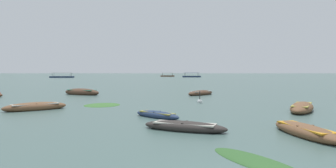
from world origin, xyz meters
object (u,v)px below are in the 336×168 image
rowboat_0 (305,131)px  rowboat_5 (185,127)px  rowboat_6 (157,115)px  rowboat_7 (201,93)px  ferry_2 (167,76)px  mooring_buoy (200,102)px  ferry_0 (192,76)px  rowboat_1 (35,107)px  ferry_1 (62,77)px  rowboat_3 (82,92)px  rowboat_8 (302,108)px

rowboat_0 → rowboat_5: rowboat_0 is taller
rowboat_5 → rowboat_6: rowboat_5 is taller
rowboat_5 → rowboat_7: rowboat_7 is taller
rowboat_0 → rowboat_7: bearing=90.6°
ferry_2 → mooring_buoy: (-8.24, -146.98, -0.35)m
rowboat_7 → ferry_0: size_ratio=0.40×
rowboat_5 → ferry_2: (10.85, 157.56, 0.29)m
ferry_0 → rowboat_6: bearing=-99.8°
rowboat_1 → rowboat_6: bearing=-25.8°
rowboat_0 → rowboat_1: 15.50m
rowboat_0 → ferry_1: (-44.73, 126.13, 0.27)m
rowboat_3 → rowboat_5: bearing=-66.9°
rowboat_1 → ferry_2: (19.44, 150.40, 0.25)m
ferry_2 → rowboat_8: bearing=-91.1°
rowboat_3 → rowboat_5: rowboat_3 is taller
ferry_0 → ferry_2: 26.08m
rowboat_0 → rowboat_6: size_ratio=1.38×
rowboat_5 → ferry_0: ferry_0 is taller
ferry_0 → ferry_2: (-10.53, 23.86, 0.00)m
rowboat_6 → ferry_2: ferry_2 is taller
rowboat_1 → rowboat_7: 17.07m
rowboat_7 → mooring_buoy: (-1.57, -7.92, -0.10)m
rowboat_1 → ferry_2: 151.65m
rowboat_6 → ferry_2: bearing=85.6°
rowboat_6 → rowboat_0: bearing=-41.8°
mooring_buoy → ferry_1: bearing=110.6°
ferry_1 → rowboat_7: bearing=-67.3°
rowboat_1 → ferry_2: bearing=82.6°
mooring_buoy → rowboat_6: bearing=-117.0°
mooring_buoy → rowboat_0: bearing=-81.5°
ferry_0 → rowboat_3: bearing=-104.7°
rowboat_8 → rowboat_1: bearing=173.7°
rowboat_7 → mooring_buoy: bearing=-101.2°
rowboat_7 → rowboat_8: 13.70m
rowboat_6 → rowboat_7: bearing=71.0°
rowboat_0 → rowboat_8: (3.60, 6.67, 0.04)m
rowboat_3 → mooring_buoy: (11.08, -9.24, -0.16)m
rowboat_6 → ferry_0: size_ratio=0.30×
ferry_1 → mooring_buoy: size_ratio=10.03×
rowboat_5 → rowboat_6: (-1.00, 3.49, -0.01)m
ferry_2 → rowboat_7: bearing=-92.7°
ferry_1 → mooring_buoy: ferry_1 is taller
ferry_0 → rowboat_1: bearing=-103.3°
rowboat_1 → rowboat_5: 11.18m
rowboat_7 → ferry_2: 139.22m
rowboat_0 → rowboat_3: size_ratio=0.81×
rowboat_0 → rowboat_7: size_ratio=1.01×
rowboat_7 → ferry_0: bearing=81.5°
ferry_0 → ferry_1: 62.38m
rowboat_6 → ferry_0: ferry_0 is taller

